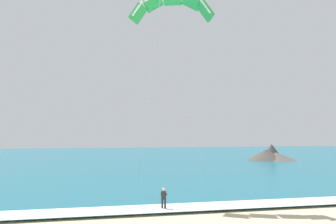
{
  "coord_description": "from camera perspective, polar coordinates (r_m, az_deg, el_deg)",
  "views": [
    {
      "loc": [
        -6.5,
        -15.54,
        5.56
      ],
      "look_at": [
        1.67,
        16.32,
        7.19
      ],
      "focal_mm": 44.51,
      "sensor_mm": 36.0,
      "label": 1
    }
  ],
  "objects": [
    {
      "name": "surfboard",
      "position": [
        30.04,
        -0.6,
        -13.46
      ],
      "size": [
        0.84,
        1.47,
        0.09
      ],
      "color": "#239EC6",
      "rests_on": "ground"
    },
    {
      "name": "surf_foam",
      "position": [
        30.06,
        -1.71,
        -13.07
      ],
      "size": [
        200.0,
        3.14,
        0.04
      ],
      "primitive_type": "cube",
      "color": "white",
      "rests_on": "sea"
    },
    {
      "name": "kitesurfer",
      "position": [
        29.91,
        -0.6,
        -11.73
      ],
      "size": [
        0.62,
        0.62,
        1.69
      ],
      "color": "#232328",
      "rests_on": "ground"
    },
    {
      "name": "sea",
      "position": [
        88.27,
        -10.2,
        -6.35
      ],
      "size": [
        200.0,
        120.0,
        0.2
      ],
      "primitive_type": "cube",
      "color": "#146075",
      "rests_on": "ground"
    },
    {
      "name": "headland_right",
      "position": [
        83.73,
        13.89,
        -5.77
      ],
      "size": [
        10.44,
        9.1,
        3.33
      ],
      "color": "#56514C",
      "rests_on": "ground"
    },
    {
      "name": "kite_primary",
      "position": [
        37.18,
        0.55,
        14.34
      ],
      "size": [
        6.94,
        6.89,
        16.48
      ],
      "color": "green"
    }
  ]
}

